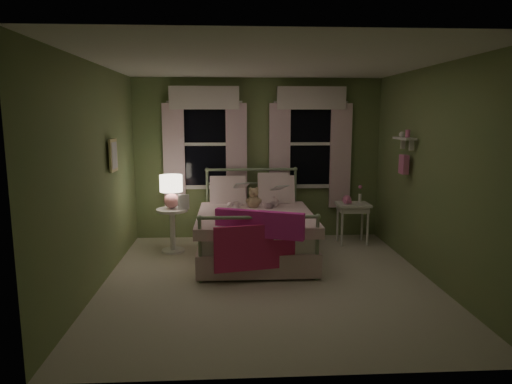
{
  "coord_description": "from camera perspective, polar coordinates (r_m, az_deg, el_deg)",
  "views": [
    {
      "loc": [
        -0.45,
        -5.33,
        2.0
      ],
      "look_at": [
        -0.11,
        0.64,
        1.0
      ],
      "focal_mm": 32.0,
      "sensor_mm": 36.0,
      "label": 1
    }
  ],
  "objects": [
    {
      "name": "teddy_bear",
      "position": [
        6.69,
        -0.3,
        -0.89
      ],
      "size": [
        0.23,
        0.19,
        0.32
      ],
      "color": "tan",
      "rests_on": "bed"
    },
    {
      "name": "pink_toy",
      "position": [
        7.24,
        11.3,
        -0.96
      ],
      "size": [
        0.14,
        0.19,
        0.14
      ],
      "color": "pink",
      "rests_on": "nightstand_right"
    },
    {
      "name": "nightstand_left",
      "position": [
        6.87,
        -10.42,
        -3.96
      ],
      "size": [
        0.46,
        0.46,
        0.65
      ],
      "color": "white",
      "rests_on": "ground"
    },
    {
      "name": "child_right",
      "position": [
        6.85,
        1.97,
        0.26
      ],
      "size": [
        0.38,
        0.34,
        0.66
      ],
      "primitive_type": "imported",
      "rotation": [
        0.0,
        0.0,
        2.82
      ],
      "color": "#F7D1DD",
      "rests_on": "bed"
    },
    {
      "name": "book_right",
      "position": [
        6.6,
        2.17,
        0.08
      ],
      "size": [
        0.22,
        0.17,
        0.26
      ],
      "primitive_type": "imported",
      "rotation": [
        1.22,
        0.0,
        0.33
      ],
      "color": "beige",
      "rests_on": "child_right"
    },
    {
      "name": "nightstand_right",
      "position": [
        7.3,
        12.01,
        -2.16
      ],
      "size": [
        0.5,
        0.4,
        0.64
      ],
      "color": "white",
      "rests_on": "ground"
    },
    {
      "name": "bud_vase",
      "position": [
        7.34,
        12.88,
        -0.24
      ],
      "size": [
        0.06,
        0.06,
        0.28
      ],
      "color": "white",
      "rests_on": "nightstand_right"
    },
    {
      "name": "book_nightstand",
      "position": [
        6.73,
        -9.71,
        -2.14
      ],
      "size": [
        0.19,
        0.24,
        0.02
      ],
      "primitive_type": "imported",
      "rotation": [
        0.0,
        0.0,
        0.12
      ],
      "color": "beige",
      "rests_on": "nightstand_left"
    },
    {
      "name": "table_lamp",
      "position": [
        6.76,
        -10.55,
        0.45
      ],
      "size": [
        0.33,
        0.33,
        0.49
      ],
      "color": "pink",
      "rests_on": "nightstand_left"
    },
    {
      "name": "wall_shelf",
      "position": [
        6.49,
        18.05,
        4.83
      ],
      "size": [
        0.15,
        0.5,
        0.6
      ],
      "color": "white",
      "rests_on": "room_shell"
    },
    {
      "name": "child_left",
      "position": [
        6.82,
        -2.72,
        0.47
      ],
      "size": [
        0.28,
        0.2,
        0.72
      ],
      "primitive_type": "imported",
      "rotation": [
        0.0,
        0.0,
        3.24
      ],
      "color": "#F7D1DD",
      "rests_on": "bed"
    },
    {
      "name": "framed_picture",
      "position": [
        6.13,
        -17.4,
        4.4
      ],
      "size": [
        0.03,
        0.32,
        0.42
      ],
      "color": "beige",
      "rests_on": "room_shell"
    },
    {
      "name": "bed",
      "position": [
        6.52,
        -0.12,
        -4.93
      ],
      "size": [
        1.58,
        2.04,
        1.18
      ],
      "color": "white",
      "rests_on": "ground"
    },
    {
      "name": "pink_throw",
      "position": [
        5.48,
        0.41,
        -5.2
      ],
      "size": [
        1.09,
        0.49,
        0.71
      ],
      "color": "#F52FB0",
      "rests_on": "bed"
    },
    {
      "name": "window_left",
      "position": [
        7.38,
        -6.38,
        6.51
      ],
      "size": [
        1.34,
        0.13,
        1.96
      ],
      "color": "black",
      "rests_on": "room_shell"
    },
    {
      "name": "room_shell",
      "position": [
        5.39,
        1.59,
        2.05
      ],
      "size": [
        4.2,
        4.2,
        4.2
      ],
      "color": "beige",
      "rests_on": "ground"
    },
    {
      "name": "book_left",
      "position": [
        6.57,
        -2.7,
        0.4
      ],
      "size": [
        0.22,
        0.15,
        0.26
      ],
      "primitive_type": "imported",
      "rotation": [
        1.22,
        0.0,
        0.16
      ],
      "color": "beige",
      "rests_on": "child_left"
    },
    {
      "name": "window_right",
      "position": [
        7.48,
        6.81,
        6.54
      ],
      "size": [
        1.34,
        0.13,
        1.96
      ],
      "color": "black",
      "rests_on": "room_shell"
    }
  ]
}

